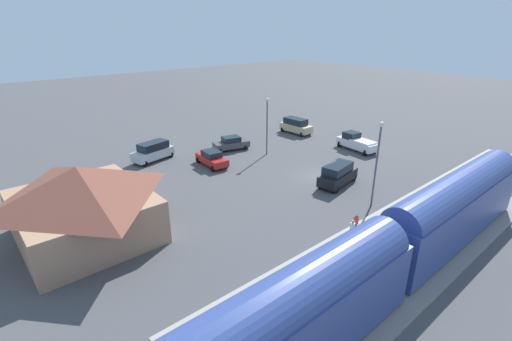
{
  "coord_description": "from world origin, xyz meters",
  "views": [
    {
      "loc": [
        -22.47,
        28.02,
        14.9
      ],
      "look_at": [
        3.95,
        5.22,
        1.0
      ],
      "focal_mm": 25.68,
      "sensor_mm": 36.0,
      "label": 1
    }
  ],
  "objects_px": {
    "light_pole_lot_center": "(267,119)",
    "sedan_red": "(212,158)",
    "suv_silver": "(153,151)",
    "pedestrian_on_platform": "(356,222)",
    "pickup_white": "(356,142)",
    "suv_black": "(338,174)",
    "sedan_charcoal": "(231,143)",
    "light_pole_near_platform": "(378,154)",
    "suv_tan": "(296,126)",
    "pedestrian_waiting_far": "(352,229)",
    "station_building": "(82,201)"
  },
  "relations": [
    {
      "from": "pedestrian_on_platform",
      "to": "pickup_white",
      "type": "bearing_deg",
      "value": -55.35
    },
    {
      "from": "suv_black",
      "to": "sedan_charcoal",
      "type": "bearing_deg",
      "value": 4.77
    },
    {
      "from": "suv_silver",
      "to": "light_pole_lot_center",
      "type": "distance_m",
      "value": 14.0
    },
    {
      "from": "station_building",
      "to": "light_pole_lot_center",
      "type": "distance_m",
      "value": 23.6
    },
    {
      "from": "pickup_white",
      "to": "suv_tan",
      "type": "xyz_separation_m",
      "value": [
        10.47,
        0.12,
        0.12
      ]
    },
    {
      "from": "suv_silver",
      "to": "pedestrian_waiting_far",
      "type": "bearing_deg",
      "value": -174.0
    },
    {
      "from": "suv_black",
      "to": "sedan_red",
      "type": "distance_m",
      "value": 14.21
    },
    {
      "from": "suv_silver",
      "to": "suv_black",
      "type": "xyz_separation_m",
      "value": [
        -18.6,
        -10.66,
        0.0
      ]
    },
    {
      "from": "suv_tan",
      "to": "sedan_red",
      "type": "height_order",
      "value": "suv_tan"
    },
    {
      "from": "pedestrian_on_platform",
      "to": "station_building",
      "type": "bearing_deg",
      "value": 48.72
    },
    {
      "from": "pedestrian_waiting_far",
      "to": "suv_silver",
      "type": "height_order",
      "value": "suv_silver"
    },
    {
      "from": "sedan_red",
      "to": "light_pole_lot_center",
      "type": "height_order",
      "value": "light_pole_lot_center"
    },
    {
      "from": "pickup_white",
      "to": "suv_silver",
      "type": "distance_m",
      "value": 25.22
    },
    {
      "from": "suv_silver",
      "to": "sedan_red",
      "type": "xyz_separation_m",
      "value": [
        -5.92,
        -4.26,
        -0.27
      ]
    },
    {
      "from": "suv_tan",
      "to": "light_pole_lot_center",
      "type": "xyz_separation_m",
      "value": [
        -4.26,
        9.7,
        3.31
      ]
    },
    {
      "from": "sedan_charcoal",
      "to": "light_pole_near_platform",
      "type": "distance_m",
      "value": 20.97
    },
    {
      "from": "pickup_white",
      "to": "station_building",
      "type": "bearing_deg",
      "value": 88.12
    },
    {
      "from": "suv_silver",
      "to": "sedan_red",
      "type": "height_order",
      "value": "suv_silver"
    },
    {
      "from": "station_building",
      "to": "pedestrian_waiting_far",
      "type": "height_order",
      "value": "station_building"
    },
    {
      "from": "pedestrian_waiting_far",
      "to": "suv_tan",
      "type": "height_order",
      "value": "suv_tan"
    },
    {
      "from": "suv_black",
      "to": "suv_tan",
      "type": "bearing_deg",
      "value": -34.02
    },
    {
      "from": "sedan_charcoal",
      "to": "light_pole_near_platform",
      "type": "xyz_separation_m",
      "value": [
        -20.59,
        0.11,
        3.93
      ]
    },
    {
      "from": "pedestrian_waiting_far",
      "to": "sedan_red",
      "type": "bearing_deg",
      "value": -4.37
    },
    {
      "from": "light_pole_near_platform",
      "to": "suv_tan",
      "type": "bearing_deg",
      "value": -30.34
    },
    {
      "from": "pedestrian_waiting_far",
      "to": "suv_silver",
      "type": "distance_m",
      "value": 26.09
    },
    {
      "from": "station_building",
      "to": "sedan_red",
      "type": "relative_size",
      "value": 2.31
    },
    {
      "from": "sedan_red",
      "to": "pedestrian_waiting_far",
      "type": "bearing_deg",
      "value": 175.63
    },
    {
      "from": "pedestrian_waiting_far",
      "to": "suv_black",
      "type": "bearing_deg",
      "value": -47.2
    },
    {
      "from": "light_pole_lot_center",
      "to": "pedestrian_waiting_far",
      "type": "bearing_deg",
      "value": 154.79
    },
    {
      "from": "suv_silver",
      "to": "light_pole_near_platform",
      "type": "distance_m",
      "value": 25.46
    },
    {
      "from": "sedan_charcoal",
      "to": "suv_black",
      "type": "xyz_separation_m",
      "value": [
        -15.75,
        -1.31,
        0.27
      ]
    },
    {
      "from": "suv_black",
      "to": "light_pole_near_platform",
      "type": "xyz_separation_m",
      "value": [
        -4.85,
        1.42,
        3.66
      ]
    },
    {
      "from": "sedan_red",
      "to": "pedestrian_on_platform",
      "type": "bearing_deg",
      "value": 178.5
    },
    {
      "from": "suv_tan",
      "to": "sedan_red",
      "type": "xyz_separation_m",
      "value": [
        -3.06,
        17.03,
        -0.27
      ]
    },
    {
      "from": "light_pole_lot_center",
      "to": "sedan_red",
      "type": "bearing_deg",
      "value": 80.7
    },
    {
      "from": "pickup_white",
      "to": "pedestrian_on_platform",
      "type": "bearing_deg",
      "value": 124.65
    },
    {
      "from": "sedan_charcoal",
      "to": "light_pole_lot_center",
      "type": "distance_m",
      "value": 6.01
    },
    {
      "from": "pickup_white",
      "to": "sedan_red",
      "type": "xyz_separation_m",
      "value": [
        7.41,
        17.15,
        -0.15
      ]
    },
    {
      "from": "sedan_charcoal",
      "to": "light_pole_lot_center",
      "type": "xyz_separation_m",
      "value": [
        -4.27,
        -2.24,
        3.58
      ]
    },
    {
      "from": "suv_silver",
      "to": "sedan_charcoal",
      "type": "bearing_deg",
      "value": -106.95
    },
    {
      "from": "station_building",
      "to": "suv_tan",
      "type": "bearing_deg",
      "value": -73.98
    },
    {
      "from": "station_building",
      "to": "pedestrian_on_platform",
      "type": "bearing_deg",
      "value": -131.28
    },
    {
      "from": "pedestrian_waiting_far",
      "to": "sedan_charcoal",
      "type": "relative_size",
      "value": 0.36
    },
    {
      "from": "sedan_charcoal",
      "to": "pedestrian_on_platform",
      "type": "bearing_deg",
      "value": 166.12
    },
    {
      "from": "pedestrian_on_platform",
      "to": "sedan_charcoal",
      "type": "distance_m",
      "value": 23.37
    },
    {
      "from": "suv_silver",
      "to": "suv_black",
      "type": "bearing_deg",
      "value": -150.17
    },
    {
      "from": "pickup_white",
      "to": "suv_silver",
      "type": "bearing_deg",
      "value": 58.11
    },
    {
      "from": "pedestrian_waiting_far",
      "to": "pickup_white",
      "type": "height_order",
      "value": "pickup_white"
    },
    {
      "from": "light_pole_lot_center",
      "to": "suv_silver",
      "type": "bearing_deg",
      "value": 58.45
    },
    {
      "from": "pedestrian_on_platform",
      "to": "light_pole_lot_center",
      "type": "relative_size",
      "value": 0.24
    }
  ]
}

